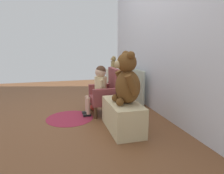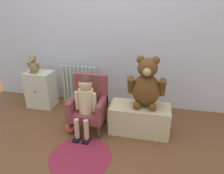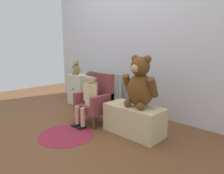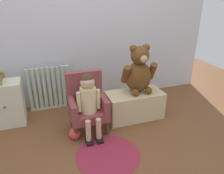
# 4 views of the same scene
# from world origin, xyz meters

# --- Properties ---
(ground_plane) EXTENTS (6.00, 6.00, 0.00)m
(ground_plane) POSITION_xyz_m (0.00, 0.00, 0.00)
(ground_plane) COLOR brown
(back_wall) EXTENTS (3.80, 0.05, 2.40)m
(back_wall) POSITION_xyz_m (0.00, 1.15, 1.20)
(back_wall) COLOR silver
(back_wall) RESTS_ON ground_plane
(radiator) EXTENTS (0.56, 0.05, 0.58)m
(radiator) POSITION_xyz_m (-0.43, 1.02, 0.29)
(radiator) COLOR #B5C3AF
(radiator) RESTS_ON ground_plane
(small_dresser) EXTENTS (0.38, 0.30, 0.53)m
(small_dresser) POSITION_xyz_m (-0.93, 0.79, 0.26)
(small_dresser) COLOR beige
(small_dresser) RESTS_ON ground_plane
(child_armchair) EXTENTS (0.40, 0.37, 0.65)m
(child_armchair) POSITION_xyz_m (-0.07, 0.41, 0.30)
(child_armchair) COLOR brown
(child_armchair) RESTS_ON ground_plane
(child_figure) EXTENTS (0.25, 0.35, 0.70)m
(child_figure) POSITION_xyz_m (-0.07, 0.30, 0.45)
(child_figure) COLOR beige
(child_figure) RESTS_ON ground_plane
(low_bench) EXTENTS (0.69, 0.33, 0.33)m
(low_bench) POSITION_xyz_m (0.54, 0.45, 0.17)
(low_bench) COLOR #CDBB8A
(low_bench) RESTS_ON ground_plane
(large_teddy_bear) EXTENTS (0.42, 0.30, 0.58)m
(large_teddy_bear) POSITION_xyz_m (0.59, 0.48, 0.59)
(large_teddy_bear) COLOR brown
(large_teddy_bear) RESTS_ON low_bench
(small_teddy_bear) EXTENTS (0.18, 0.13, 0.25)m
(small_teddy_bear) POSITION_xyz_m (-0.97, 0.77, 0.64)
(small_teddy_bear) COLOR olive
(small_teddy_bear) RESTS_ON small_dresser
(floor_rug) EXTENTS (0.63, 0.63, 0.01)m
(floor_rug) POSITION_xyz_m (0.01, -0.13, 0.00)
(floor_rug) COLOR maroon
(floor_rug) RESTS_ON ground_plane
(toy_ball) EXTENTS (0.13, 0.13, 0.13)m
(toy_ball) POSITION_xyz_m (-0.25, 0.24, 0.06)
(toy_ball) COLOR #E04138
(toy_ball) RESTS_ON ground_plane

